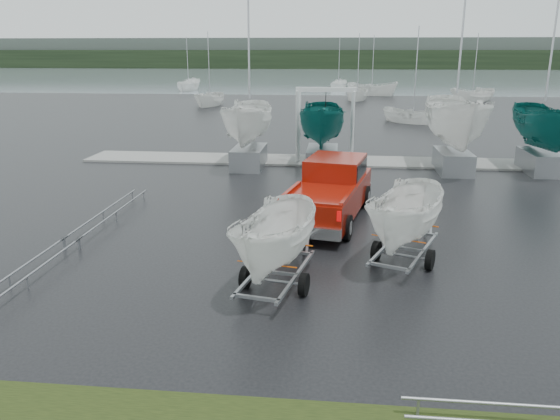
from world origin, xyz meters
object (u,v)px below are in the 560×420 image
object	(u,v)px
trailer_parked	(410,170)
boat_hoist	(325,114)
trailer_hitched	(276,189)
pickup_truck	(331,188)

from	to	relation	value
trailer_parked	boat_hoist	world-z (taller)	trailer_parked
trailer_hitched	boat_hoist	world-z (taller)	trailer_hitched
pickup_truck	boat_hoist	size ratio (longest dim) A/B	1.64
trailer_hitched	trailer_parked	bearing A→B (deg)	43.05
boat_hoist	trailer_hitched	bearing A→B (deg)	-92.68
pickup_truck	trailer_parked	bearing A→B (deg)	-51.76
pickup_truck	trailer_parked	size ratio (longest dim) A/B	1.30
trailer_hitched	trailer_parked	world-z (taller)	trailer_parked
trailer_hitched	trailer_parked	xyz separation A→B (m)	(3.57, 2.22, 0.10)
trailer_parked	trailer_hitched	bearing A→B (deg)	-126.53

